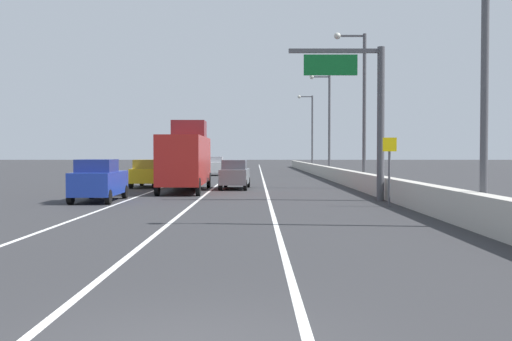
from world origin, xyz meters
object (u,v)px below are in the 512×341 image
lamp_post_right_near (478,38)px  lamp_post_right_third (328,118)px  car_gray_0 (236,174)px  car_white_2 (216,166)px  lamp_post_right_fourth (311,127)px  box_truck (187,158)px  speed_advisory_sign (390,166)px  car_blue_1 (100,180)px  car_yellow_3 (148,173)px  lamp_post_right_second (362,99)px  overhead_sign_gantry (367,104)px

lamp_post_right_near → lamp_post_right_third: 41.87m
car_gray_0 → car_white_2: (-2.93, 24.66, 0.04)m
lamp_post_right_fourth → box_truck: size_ratio=1.07×
speed_advisory_sign → car_blue_1: bearing=168.0°
speed_advisory_sign → car_yellow_3: 20.27m
lamp_post_right_fourth → box_truck: 46.36m
speed_advisory_sign → lamp_post_right_second: size_ratio=0.29×
overhead_sign_gantry → lamp_post_right_third: lamp_post_right_third is taller
car_yellow_3 → box_truck: size_ratio=0.48×
lamp_post_right_third → car_yellow_3: (-14.65, -19.30, -4.94)m
lamp_post_right_fourth → car_blue_1: (-14.98, -52.69, -4.88)m
lamp_post_right_near → car_yellow_3: size_ratio=2.26×
overhead_sign_gantry → car_white_2: size_ratio=1.85×
lamp_post_right_third → lamp_post_right_fourth: 20.93m
lamp_post_right_near → box_truck: size_ratio=1.07×
lamp_post_right_third → car_white_2: lamp_post_right_third is taller
car_yellow_3 → box_truck: (3.18, -4.45, 1.09)m
speed_advisory_sign → car_white_2: 39.05m
lamp_post_right_fourth → car_yellow_3: bearing=-110.3°
lamp_post_right_third → car_blue_1: bearing=-114.9°
car_white_2 → lamp_post_right_fourth: bearing=56.7°
overhead_sign_gantry → lamp_post_right_fourth: (2.07, 52.26, 1.16)m
car_blue_1 → lamp_post_right_near: bearing=-35.0°
lamp_post_right_second → car_white_2: bearing=115.0°
speed_advisory_sign → lamp_post_right_fourth: 55.71m
car_gray_0 → car_yellow_3: size_ratio=1.03×
lamp_post_right_second → lamp_post_right_third: 20.93m
car_white_2 → lamp_post_right_near: bearing=-76.1°
lamp_post_right_near → lamp_post_right_third: bearing=89.6°
lamp_post_right_third → car_yellow_3: 24.73m
lamp_post_right_fourth → car_gray_0: bearing=-101.7°
speed_advisory_sign → box_truck: bearing=132.9°
overhead_sign_gantry → lamp_post_right_third: 31.40m
lamp_post_right_near → lamp_post_right_fourth: same height
car_white_2 → car_yellow_3: (-3.18, -22.41, -0.04)m
lamp_post_right_near → box_truck: bearing=121.7°
lamp_post_right_near → lamp_post_right_second: 20.93m
lamp_post_right_second → car_yellow_3: size_ratio=2.26×
car_gray_0 → car_yellow_3: 6.51m
car_blue_1 → car_white_2: size_ratio=1.15×
overhead_sign_gantry → lamp_post_right_third: size_ratio=0.73×
car_yellow_3 → lamp_post_right_third: bearing=52.8°
speed_advisory_sign → lamp_post_right_third: bearing=87.7°
lamp_post_right_near → box_truck: (-11.17, 18.12, -3.86)m
overhead_sign_gantry → car_white_2: 35.96m
car_gray_0 → lamp_post_right_near: bearing=-67.9°
lamp_post_right_third → car_gray_0: size_ratio=2.20×
speed_advisory_sign → overhead_sign_gantry: bearing=97.7°
overhead_sign_gantry → car_yellow_3: overhead_sign_gantry is taller
overhead_sign_gantry → lamp_post_right_fourth: bearing=87.7°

